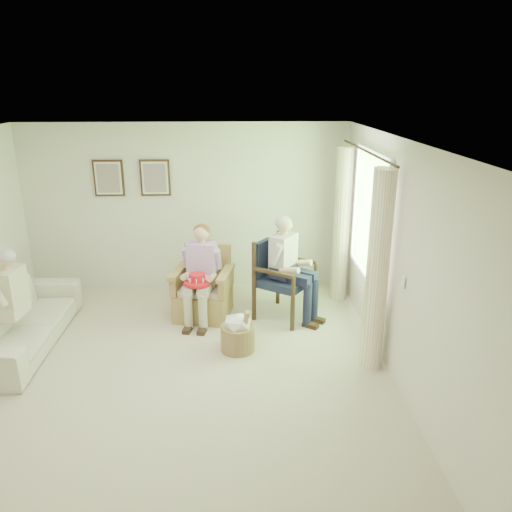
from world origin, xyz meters
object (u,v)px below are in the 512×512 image
(person_wicker, at_px, (202,268))
(person_sofa, at_px, (6,297))
(wood_armchair, at_px, (285,274))
(hatbox, at_px, (238,332))
(sofa, at_px, (19,321))
(red_hat, at_px, (197,280))
(person_dark, at_px, (286,261))
(wicker_armchair, at_px, (203,294))

(person_wicker, distance_m, person_sofa, 2.41)
(wood_armchair, distance_m, hatbox, 1.28)
(wood_armchair, xyz_separation_m, person_wicker, (-1.15, -0.13, 0.16))
(sofa, bearing_deg, person_sofa, 180.00)
(wood_armchair, relative_size, person_sofa, 0.85)
(red_hat, bearing_deg, person_dark, 7.21)
(person_dark, height_order, red_hat, person_dark)
(wood_armchair, height_order, hatbox, wood_armchair)
(wicker_armchair, xyz_separation_m, sofa, (-2.24, -0.79, 0.02))
(sofa, bearing_deg, hatbox, -95.18)
(wicker_armchair, bearing_deg, wood_armchair, 10.96)
(person_dark, xyz_separation_m, person_sofa, (-3.39, -0.82, -0.11))
(hatbox, bearing_deg, red_hat, 127.15)
(wicker_armchair, height_order, hatbox, wicker_armchair)
(person_wicker, xyz_separation_m, person_dark, (1.15, -0.05, 0.10))
(person_wicker, distance_m, hatbox, 1.15)
(person_wicker, bearing_deg, wood_armchair, 17.38)
(red_hat, bearing_deg, wicker_armchair, 81.54)
(person_wicker, distance_m, red_hat, 0.23)
(wicker_armchair, bearing_deg, person_dark, 2.01)
(wicker_armchair, height_order, person_dark, person_dark)
(sofa, height_order, red_hat, red_hat)
(sofa, relative_size, hatbox, 3.65)
(sofa, xyz_separation_m, person_dark, (3.39, 0.60, 0.53))
(sofa, distance_m, person_dark, 3.49)
(sofa, xyz_separation_m, person_sofa, (-0.00, -0.21, 0.42))
(wood_armchair, distance_m, person_wicker, 1.17)
(person_dark, bearing_deg, red_hat, 132.40)
(wood_armchair, height_order, sofa, wood_armchair)
(person_dark, distance_m, red_hat, 1.22)
(wood_armchair, bearing_deg, wicker_armchair, 125.17)
(sofa, bearing_deg, red_hat, -78.33)
(wood_armchair, bearing_deg, person_dark, -144.81)
(red_hat, bearing_deg, person_sofa, -163.12)
(person_dark, bearing_deg, wood_armchair, 35.19)
(sofa, relative_size, person_wicker, 1.71)
(wood_armchair, height_order, person_sofa, person_sofa)
(wicker_armchair, bearing_deg, person_wicker, -79.02)
(wicker_armchair, relative_size, person_sofa, 0.75)
(person_wicker, bearing_deg, hatbox, -51.00)
(wood_armchair, relative_size, hatbox, 1.78)
(wood_armchair, bearing_deg, person_sofa, 141.59)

